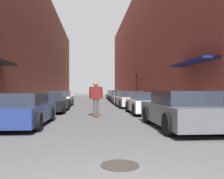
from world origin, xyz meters
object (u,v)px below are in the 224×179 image
object	(u,v)px
parked_car_right_5	(113,95)
traffic_light	(136,84)
parked_car_right_0	(181,110)
manhole_cover	(120,165)
parked_car_left_2	(61,99)
parked_car_right_1	(147,103)
parked_car_left_1	(51,102)
parked_car_right_4	(117,96)
skateboarder	(96,95)
parked_car_right_2	(130,99)
parked_car_left_0	(21,110)
parked_car_right_3	(122,98)

from	to	relation	value
parked_car_right_5	traffic_light	size ratio (longest dim) A/B	1.46
parked_car_right_0	manhole_cover	bearing A→B (deg)	-122.82
parked_car_left_2	parked_car_right_1	size ratio (longest dim) A/B	0.98
parked_car_left_1	parked_car_right_4	distance (m)	14.95
parked_car_right_5	skateboarder	xyz separation A→B (m)	(-2.93, -22.37, 0.48)
parked_car_right_2	traffic_light	size ratio (longest dim) A/B	1.36
parked_car_right_4	manhole_cover	world-z (taller)	parked_car_right_4
parked_car_right_0	parked_car_right_4	bearing A→B (deg)	90.32
parked_car_left_0	parked_car_right_3	xyz separation A→B (m)	(5.70, 14.73, -0.04)
parked_car_right_2	parked_car_right_3	size ratio (longest dim) A/B	1.07
parked_car_right_1	parked_car_right_3	size ratio (longest dim) A/B	0.98
parked_car_left_0	parked_car_left_2	size ratio (longest dim) A/B	1.13
parked_car_left_0	parked_car_right_0	xyz separation A→B (m)	(5.84, -1.10, 0.05)
parked_car_left_0	parked_car_right_2	size ratio (longest dim) A/B	1.01
parked_car_right_0	parked_car_right_4	world-z (taller)	parked_car_right_0
parked_car_right_2	traffic_light	world-z (taller)	traffic_light
parked_car_right_4	skateboarder	size ratio (longest dim) A/B	2.37
parked_car_left_0	parked_car_right_0	size ratio (longest dim) A/B	0.96
parked_car_right_1	traffic_light	distance (m)	16.31
parked_car_right_1	manhole_cover	xyz separation A→B (m)	(-2.66, -9.55, -0.60)
parked_car_right_2	skateboarder	xyz separation A→B (m)	(-2.80, -6.53, 0.48)
parked_car_right_3	parked_car_right_4	distance (m)	5.12
parked_car_left_2	manhole_cover	xyz separation A→B (m)	(3.01, -16.45, -0.63)
parked_car_left_0	parked_car_right_1	size ratio (longest dim) A/B	1.10
parked_car_left_0	parked_car_right_2	distance (m)	11.21
skateboarder	traffic_light	world-z (taller)	traffic_light
parked_car_left_0	parked_car_right_3	distance (m)	15.79
parked_car_right_3	manhole_cover	distance (m)	20.13
parked_car_right_4	parked_car_right_2	bearing A→B (deg)	-90.10
parked_car_left_2	parked_car_right_4	bearing A→B (deg)	57.24
parked_car_right_3	parked_car_right_5	distance (m)	10.76
parked_car_right_2	parked_car_right_5	bearing A→B (deg)	89.54
parked_car_right_3	manhole_cover	size ratio (longest dim) A/B	5.89
parked_car_right_0	parked_car_right_5	distance (m)	26.59
parked_car_left_0	parked_car_right_4	distance (m)	20.66
parked_car_left_2	parked_car_right_1	world-z (taller)	parked_car_left_2
parked_car_right_4	parked_car_right_5	size ratio (longest dim) A/B	0.91
parked_car_left_2	parked_car_left_0	bearing A→B (deg)	-90.84
parked_car_left_2	parked_car_right_3	size ratio (longest dim) A/B	0.96
parked_car_left_1	parked_car_right_2	distance (m)	6.65
parked_car_left_0	manhole_cover	world-z (taller)	parked_car_left_0
parked_car_right_4	parked_car_right_5	xyz separation A→B (m)	(0.11, 5.64, 0.03)
parked_car_right_0	parked_car_right_5	xyz separation A→B (m)	(-0.01, 26.59, -0.02)
parked_car_left_2	parked_car_right_0	size ratio (longest dim) A/B	0.85
parked_car_left_2	parked_car_right_0	bearing A→B (deg)	-65.28
parked_car_left_2	parked_car_right_2	size ratio (longest dim) A/B	0.89
parked_car_left_0	parked_car_right_1	xyz separation A→B (m)	(5.83, 4.32, 0.00)
parked_car_right_3	parked_car_right_5	bearing A→B (deg)	89.30
parked_car_right_0	skateboarder	distance (m)	5.16
manhole_cover	parked_car_right_0	bearing A→B (deg)	57.18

